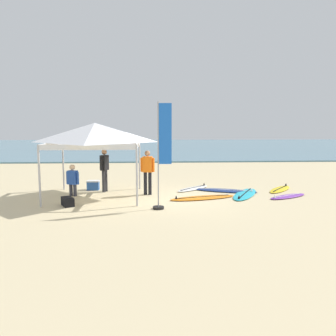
{
  "coord_description": "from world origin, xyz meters",
  "views": [
    {
      "loc": [
        -0.42,
        -12.51,
        2.68
      ],
      "look_at": [
        0.3,
        1.02,
        1.0
      ],
      "focal_mm": 37.34,
      "sensor_mm": 36.0,
      "label": 1
    }
  ],
  "objects_px": {
    "cooler_box": "(93,185)",
    "surfboard_purple": "(288,196)",
    "surfboard_white": "(193,188)",
    "surfboard_yellow": "(280,189)",
    "person_blue": "(73,179)",
    "gear_bag_near_tent": "(68,202)",
    "person_black": "(104,167)",
    "canopy_tent": "(95,133)",
    "surfboard_orange": "(202,198)",
    "surfboard_navy": "(225,190)",
    "person_orange": "(148,169)",
    "banner_flag": "(162,160)",
    "surfboard_cyan": "(245,194)"
  },
  "relations": [
    {
      "from": "surfboard_purple",
      "to": "gear_bag_near_tent",
      "type": "distance_m",
      "value": 7.92
    },
    {
      "from": "surfboard_white",
      "to": "surfboard_yellow",
      "type": "bearing_deg",
      "value": -5.72
    },
    {
      "from": "surfboard_yellow",
      "to": "person_orange",
      "type": "bearing_deg",
      "value": -173.06
    },
    {
      "from": "surfboard_orange",
      "to": "cooler_box",
      "type": "relative_size",
      "value": 5.21
    },
    {
      "from": "surfboard_purple",
      "to": "person_blue",
      "type": "bearing_deg",
      "value": 175.24
    },
    {
      "from": "surfboard_orange",
      "to": "banner_flag",
      "type": "xyz_separation_m",
      "value": [
        -1.53,
        -1.49,
        1.54
      ]
    },
    {
      "from": "surfboard_white",
      "to": "person_orange",
      "type": "relative_size",
      "value": 1.02
    },
    {
      "from": "surfboard_navy",
      "to": "surfboard_yellow",
      "type": "bearing_deg",
      "value": 4.14
    },
    {
      "from": "surfboard_white",
      "to": "surfboard_yellow",
      "type": "distance_m",
      "value": 3.59
    },
    {
      "from": "canopy_tent",
      "to": "person_blue",
      "type": "distance_m",
      "value": 1.97
    },
    {
      "from": "surfboard_purple",
      "to": "cooler_box",
      "type": "height_order",
      "value": "cooler_box"
    },
    {
      "from": "person_black",
      "to": "surfboard_orange",
      "type": "bearing_deg",
      "value": -22.2
    },
    {
      "from": "person_orange",
      "to": "cooler_box",
      "type": "distance_m",
      "value": 2.65
    },
    {
      "from": "surfboard_navy",
      "to": "gear_bag_near_tent",
      "type": "relative_size",
      "value": 4.4
    },
    {
      "from": "cooler_box",
      "to": "surfboard_purple",
      "type": "bearing_deg",
      "value": -14.28
    },
    {
      "from": "banner_flag",
      "to": "surfboard_cyan",
      "type": "bearing_deg",
      "value": 32.12
    },
    {
      "from": "surfboard_yellow",
      "to": "person_orange",
      "type": "xyz_separation_m",
      "value": [
        -5.47,
        -0.67,
        0.95
      ]
    },
    {
      "from": "person_black",
      "to": "person_orange",
      "type": "relative_size",
      "value": 1.0
    },
    {
      "from": "canopy_tent",
      "to": "surfboard_orange",
      "type": "height_order",
      "value": "canopy_tent"
    },
    {
      "from": "surfboard_navy",
      "to": "person_blue",
      "type": "height_order",
      "value": "person_blue"
    },
    {
      "from": "surfboard_orange",
      "to": "cooler_box",
      "type": "xyz_separation_m",
      "value": [
        -4.26,
        1.96,
        0.16
      ]
    },
    {
      "from": "person_orange",
      "to": "surfboard_white",
      "type": "bearing_deg",
      "value": 28.36
    },
    {
      "from": "canopy_tent",
      "to": "person_orange",
      "type": "distance_m",
      "value": 2.39
    },
    {
      "from": "banner_flag",
      "to": "cooler_box",
      "type": "height_order",
      "value": "banner_flag"
    },
    {
      "from": "surfboard_orange",
      "to": "surfboard_purple",
      "type": "relative_size",
      "value": 1.43
    },
    {
      "from": "canopy_tent",
      "to": "surfboard_purple",
      "type": "height_order",
      "value": "canopy_tent"
    },
    {
      "from": "surfboard_orange",
      "to": "gear_bag_near_tent",
      "type": "height_order",
      "value": "gear_bag_near_tent"
    },
    {
      "from": "surfboard_white",
      "to": "person_blue",
      "type": "relative_size",
      "value": 1.45
    },
    {
      "from": "person_black",
      "to": "banner_flag",
      "type": "height_order",
      "value": "banner_flag"
    },
    {
      "from": "surfboard_yellow",
      "to": "canopy_tent",
      "type": "bearing_deg",
      "value": -172.39
    },
    {
      "from": "surfboard_purple",
      "to": "surfboard_navy",
      "type": "bearing_deg",
      "value": 148.4
    },
    {
      "from": "surfboard_orange",
      "to": "person_orange",
      "type": "xyz_separation_m",
      "value": [
        -2.0,
        0.84,
        0.95
      ]
    },
    {
      "from": "surfboard_cyan",
      "to": "surfboard_white",
      "type": "bearing_deg",
      "value": 144.57
    },
    {
      "from": "person_orange",
      "to": "surfboard_yellow",
      "type": "bearing_deg",
      "value": 6.94
    },
    {
      "from": "surfboard_navy",
      "to": "person_orange",
      "type": "xyz_separation_m",
      "value": [
        -3.14,
        -0.5,
        0.95
      ]
    },
    {
      "from": "surfboard_yellow",
      "to": "person_blue",
      "type": "xyz_separation_m",
      "value": [
        -8.29,
        -0.78,
        0.62
      ]
    },
    {
      "from": "surfboard_purple",
      "to": "person_blue",
      "type": "height_order",
      "value": "person_blue"
    },
    {
      "from": "surfboard_orange",
      "to": "surfboard_navy",
      "type": "xyz_separation_m",
      "value": [
        1.14,
        1.34,
        -0.0
      ]
    },
    {
      "from": "surfboard_yellow",
      "to": "gear_bag_near_tent",
      "type": "xyz_separation_m",
      "value": [
        -8.12,
        -2.4,
        0.1
      ]
    },
    {
      "from": "surfboard_navy",
      "to": "gear_bag_near_tent",
      "type": "distance_m",
      "value": 6.21
    },
    {
      "from": "surfboard_purple",
      "to": "person_black",
      "type": "height_order",
      "value": "person_black"
    },
    {
      "from": "surfboard_yellow",
      "to": "surfboard_white",
      "type": "bearing_deg",
      "value": 174.28
    },
    {
      "from": "surfboard_yellow",
      "to": "person_black",
      "type": "distance_m",
      "value": 7.25
    },
    {
      "from": "person_blue",
      "to": "banner_flag",
      "type": "distance_m",
      "value": 4.08
    },
    {
      "from": "surfboard_orange",
      "to": "cooler_box",
      "type": "bearing_deg",
      "value": 155.26
    },
    {
      "from": "gear_bag_near_tent",
      "to": "cooler_box",
      "type": "bearing_deg",
      "value": 82.21
    },
    {
      "from": "canopy_tent",
      "to": "person_orange",
      "type": "relative_size",
      "value": 1.91
    },
    {
      "from": "person_blue",
      "to": "cooler_box",
      "type": "height_order",
      "value": "person_blue"
    },
    {
      "from": "surfboard_white",
      "to": "surfboard_yellow",
      "type": "relative_size",
      "value": 0.93
    },
    {
      "from": "surfboard_navy",
      "to": "surfboard_orange",
      "type": "bearing_deg",
      "value": -130.29
    }
  ]
}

